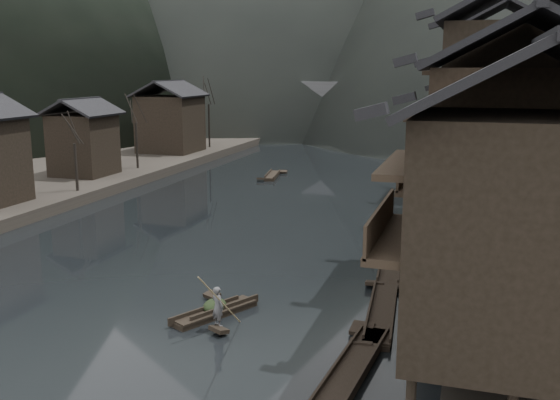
% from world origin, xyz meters
% --- Properties ---
extents(water, '(300.00, 300.00, 0.00)m').
position_xyz_m(water, '(0.00, 0.00, 0.00)').
color(water, black).
rests_on(water, ground).
extents(left_bank, '(40.00, 200.00, 1.20)m').
position_xyz_m(left_bank, '(-35.00, 40.00, 0.60)').
color(left_bank, '#2D2823').
rests_on(left_bank, ground).
extents(stilt_houses, '(9.00, 67.60, 16.77)m').
position_xyz_m(stilt_houses, '(17.28, 19.39, 8.74)').
color(stilt_houses, black).
rests_on(stilt_houses, ground).
extents(left_houses, '(8.10, 53.20, 8.73)m').
position_xyz_m(left_houses, '(-20.50, 20.12, 5.66)').
color(left_houses, black).
rests_on(left_houses, left_bank).
extents(bare_trees, '(3.99, 60.49, 7.97)m').
position_xyz_m(bare_trees, '(-17.00, 16.58, 6.80)').
color(bare_trees, black).
rests_on(bare_trees, left_bank).
extents(moored_sampans, '(2.94, 62.44, 0.47)m').
position_xyz_m(moored_sampans, '(11.69, 21.00, 0.20)').
color(moored_sampans, black).
rests_on(moored_sampans, water).
extents(midriver_boats, '(14.61, 15.58, 0.45)m').
position_xyz_m(midriver_boats, '(2.19, 38.48, 0.20)').
color(midriver_boats, black).
rests_on(midriver_boats, water).
extents(stone_bridge, '(40.00, 6.00, 9.00)m').
position_xyz_m(stone_bridge, '(-0.00, 72.00, 5.11)').
color(stone_bridge, '#4C4C4F').
rests_on(stone_bridge, ground).
extents(hero_sampan, '(2.91, 4.57, 0.43)m').
position_xyz_m(hero_sampan, '(4.63, -2.56, 0.20)').
color(hero_sampan, black).
rests_on(hero_sampan, water).
extents(cargo_heap, '(1.04, 1.36, 0.63)m').
position_xyz_m(cargo_heap, '(4.53, -2.37, 0.75)').
color(cargo_heap, black).
rests_on(cargo_heap, hero_sampan).
extents(boatman, '(0.78, 0.68, 1.79)m').
position_xyz_m(boatman, '(5.40, -4.03, 1.33)').
color(boatman, '#58585B').
rests_on(boatman, hero_sampan).
extents(bamboo_pole, '(0.95, 2.75, 3.12)m').
position_xyz_m(bamboo_pole, '(5.60, -4.03, 3.78)').
color(bamboo_pole, '#8C7A51').
rests_on(bamboo_pole, boatman).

